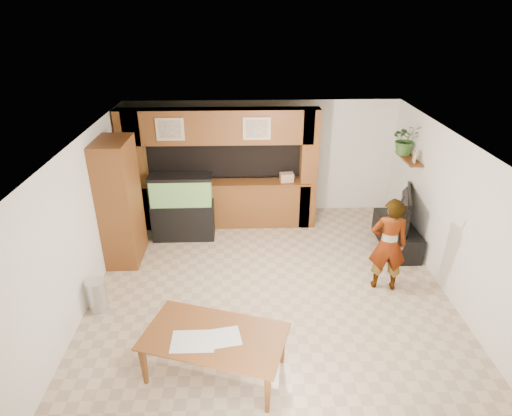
{
  "coord_description": "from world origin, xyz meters",
  "views": [
    {
      "loc": [
        -0.42,
        -5.98,
        4.51
      ],
      "look_at": [
        -0.22,
        0.6,
        1.31
      ],
      "focal_mm": 30.0,
      "sensor_mm": 36.0,
      "label": 1
    }
  ],
  "objects_px": {
    "pantry_cabinet": "(120,202)",
    "dining_table": "(214,356)",
    "television": "(401,208)",
    "person": "(388,245)",
    "aquarium": "(183,208)"
  },
  "relations": [
    {
      "from": "pantry_cabinet",
      "to": "aquarium",
      "type": "distance_m",
      "value": 1.36
    },
    {
      "from": "television",
      "to": "person",
      "type": "distance_m",
      "value": 1.52
    },
    {
      "from": "pantry_cabinet",
      "to": "television",
      "type": "height_order",
      "value": "pantry_cabinet"
    },
    {
      "from": "television",
      "to": "dining_table",
      "type": "bearing_deg",
      "value": 151.08
    },
    {
      "from": "aquarium",
      "to": "dining_table",
      "type": "height_order",
      "value": "aquarium"
    },
    {
      "from": "person",
      "to": "aquarium",
      "type": "bearing_deg",
      "value": -18.1
    },
    {
      "from": "pantry_cabinet",
      "to": "dining_table",
      "type": "distance_m",
      "value": 3.61
    },
    {
      "from": "television",
      "to": "person",
      "type": "bearing_deg",
      "value": 171.96
    },
    {
      "from": "pantry_cabinet",
      "to": "television",
      "type": "bearing_deg",
      "value": 2.8
    },
    {
      "from": "aquarium",
      "to": "television",
      "type": "height_order",
      "value": "aquarium"
    },
    {
      "from": "pantry_cabinet",
      "to": "person",
      "type": "bearing_deg",
      "value": -13.21
    },
    {
      "from": "pantry_cabinet",
      "to": "person",
      "type": "height_order",
      "value": "pantry_cabinet"
    },
    {
      "from": "aquarium",
      "to": "dining_table",
      "type": "xyz_separation_m",
      "value": [
        0.84,
        -3.73,
        -0.36
      ]
    },
    {
      "from": "person",
      "to": "dining_table",
      "type": "relative_size",
      "value": 0.93
    },
    {
      "from": "television",
      "to": "dining_table",
      "type": "relative_size",
      "value": 0.67
    }
  ]
}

